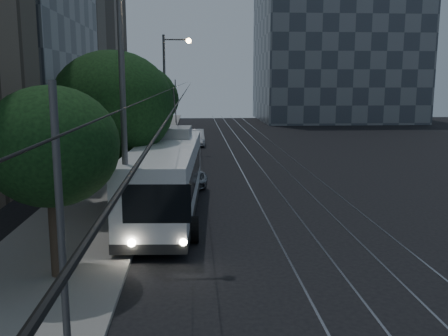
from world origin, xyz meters
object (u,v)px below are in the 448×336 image
car_white_b (176,145)px  car_white_d (180,133)px  streetlamp_near (135,92)px  streetlamp_far (169,82)px  trolleybus (167,178)px  pickup_silver (179,172)px  car_white_a (173,160)px  car_white_c (196,138)px

car_white_b → car_white_d: bearing=109.9°
car_white_d → streetlamp_near: (-0.50, -34.24, 4.98)m
car_white_b → car_white_d: car_white_b is taller
car_white_d → streetlamp_far: streetlamp_far is taller
trolleybus → pickup_silver: (0.35, 6.48, -0.98)m
car_white_b → car_white_d: 10.60m
car_white_d → trolleybus: bearing=-69.7°
car_white_a → car_white_c: car_white_c is taller
car_white_c → pickup_silver: bearing=-94.7°
trolleybus → streetlamp_far: (-0.70, 19.49, 4.08)m
car_white_a → streetlamp_far: size_ratio=0.43×
car_white_b → car_white_c: 5.72m
pickup_silver → car_white_b: car_white_b is taller
trolleybus → streetlamp_near: bearing=-94.8°
car_white_c → streetlamp_near: size_ratio=0.47×
trolleybus → car_white_d: (-0.20, 29.10, -1.07)m
car_white_c → streetlamp_near: 29.62m
pickup_silver → car_white_d: pickup_silver is taller
car_white_b → car_white_a: bearing=-70.1°
streetlamp_near → car_white_c: bearing=85.9°
pickup_silver → streetlamp_near: 12.65m
car_white_b → streetlamp_far: bearing=137.0°
trolleybus → car_white_d: 29.13m
car_white_d → streetlamp_far: size_ratio=0.39×
car_white_b → car_white_c: (1.60, 5.49, -0.04)m
car_white_b → car_white_c: bearing=93.7°
car_white_d → streetlamp_far: (-0.50, -9.62, 5.15)m
trolleybus → pickup_silver: bearing=89.9°
streetlamp_near → streetlamp_far: (-0.00, 24.62, 0.17)m
car_white_b → streetlamp_near: streetlamp_near is taller
pickup_silver → car_white_a: pickup_silver is taller
car_white_c → streetlamp_near: streetlamp_near is taller
car_white_a → car_white_c: 13.14m
car_white_c → streetlamp_far: size_ratio=0.46×
trolleybus → car_white_a: trolleybus is taller
trolleybus → car_white_a: (-0.20, 10.96, -1.00)m
streetlamp_near → car_white_a: bearing=88.2°
streetlamp_far → pickup_silver: bearing=-85.4°
car_white_c → car_white_d: bearing=106.1°
car_white_a → streetlamp_far: streetlamp_far is taller
car_white_a → streetlamp_near: (-0.50, -16.10, 4.90)m
car_white_a → streetlamp_near: streetlamp_near is taller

